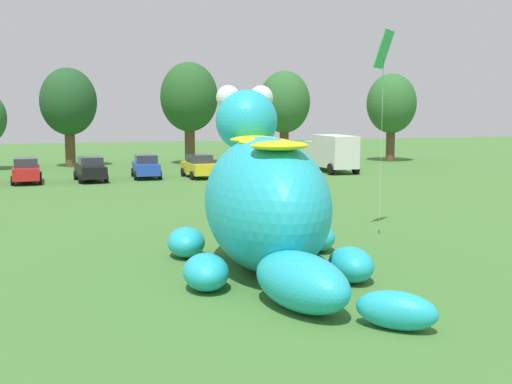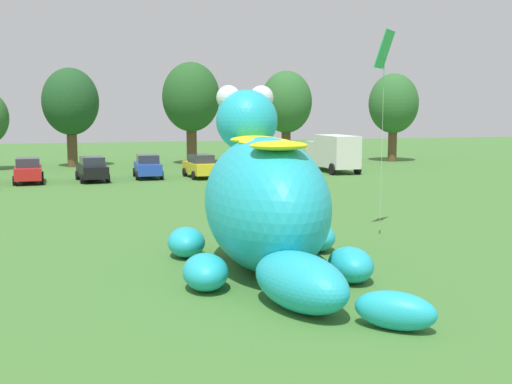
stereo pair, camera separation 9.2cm
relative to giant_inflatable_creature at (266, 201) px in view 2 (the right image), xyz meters
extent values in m
plane|color=#427533|center=(0.60, -0.49, -2.13)|extent=(160.00, 160.00, 0.00)
ellipsoid|color=#23B2C6|center=(-0.02, 0.02, -0.06)|extent=(4.30, 7.65, 4.14)
ellipsoid|color=#23B2C6|center=(0.25, 3.13, 2.45)|extent=(2.38, 2.58, 2.18)
sphere|color=white|center=(-0.32, 3.51, 3.26)|extent=(0.87, 0.87, 0.87)
sphere|color=white|center=(0.88, 3.40, 3.26)|extent=(0.87, 0.87, 0.87)
ellipsoid|color=yellow|center=(0.13, 1.67, 1.84)|extent=(1.76, 1.46, 0.28)
ellipsoid|color=yellow|center=(-0.02, 0.02, 1.84)|extent=(1.76, 1.46, 0.28)
ellipsoid|color=yellow|center=(-0.18, -1.82, 1.84)|extent=(1.76, 1.46, 0.28)
ellipsoid|color=#23B2C6|center=(-2.13, 2.23, -1.63)|extent=(1.41, 1.87, 1.01)
ellipsoid|color=#23B2C6|center=(2.45, 1.83, -1.63)|extent=(1.41, 1.87, 1.01)
ellipsoid|color=#23B2C6|center=(-2.30, -1.81, -1.63)|extent=(1.41, 1.87, 1.01)
ellipsoid|color=#23B2C6|center=(1.91, -2.18, -1.63)|extent=(1.41, 1.87, 1.01)
ellipsoid|color=#23B2C6|center=(-0.38, -4.20, -1.41)|extent=(2.46, 3.63, 1.45)
ellipsoid|color=#23B2C6|center=(1.21, -6.12, -1.69)|extent=(1.99, 1.95, 0.88)
cube|color=red|center=(-8.75, 26.65, -1.41)|extent=(1.87, 4.17, 0.80)
cube|color=#2D333D|center=(-8.74, 26.50, -0.71)|extent=(1.58, 2.03, 0.60)
cylinder|color=black|center=(-9.65, 27.88, -1.81)|extent=(0.27, 0.65, 0.64)
cylinder|color=black|center=(-7.95, 27.96, -1.81)|extent=(0.27, 0.65, 0.64)
cylinder|color=black|center=(-9.54, 25.34, -1.81)|extent=(0.27, 0.65, 0.64)
cylinder|color=black|center=(-7.84, 25.42, -1.81)|extent=(0.27, 0.65, 0.64)
cube|color=black|center=(-4.54, 26.54, -1.41)|extent=(2.15, 4.27, 0.80)
cube|color=#2D333D|center=(-4.52, 26.39, -0.71)|extent=(1.71, 2.12, 0.60)
cylinder|color=black|center=(-5.53, 27.70, -1.81)|extent=(0.31, 0.66, 0.64)
cylinder|color=black|center=(-3.84, 27.89, -1.81)|extent=(0.31, 0.66, 0.64)
cylinder|color=black|center=(-5.24, 25.18, -1.81)|extent=(0.31, 0.66, 0.64)
cylinder|color=black|center=(-3.55, 25.37, -1.81)|extent=(0.31, 0.66, 0.64)
cube|color=#2347B7|center=(-0.58, 27.53, -1.41)|extent=(1.78, 4.13, 0.80)
cube|color=#2D333D|center=(-0.58, 27.38, -0.71)|extent=(1.53, 2.00, 0.60)
cylinder|color=black|center=(-1.40, 28.82, -1.81)|extent=(0.25, 0.64, 0.64)
cylinder|color=black|center=(0.30, 28.79, -1.81)|extent=(0.25, 0.64, 0.64)
cylinder|color=black|center=(-1.45, 26.28, -1.81)|extent=(0.25, 0.64, 0.64)
cylinder|color=black|center=(0.25, 26.25, -1.81)|extent=(0.25, 0.64, 0.64)
cube|color=yellow|center=(3.17, 26.64, -1.41)|extent=(2.06, 4.23, 0.80)
cube|color=#2D333D|center=(3.18, 26.49, -0.71)|extent=(1.66, 2.09, 0.60)
cylinder|color=black|center=(2.21, 27.83, -1.81)|extent=(0.30, 0.66, 0.64)
cylinder|color=black|center=(3.90, 27.98, -1.81)|extent=(0.30, 0.66, 0.64)
cylinder|color=black|center=(2.43, 25.29, -1.81)|extent=(0.30, 0.66, 0.64)
cylinder|color=black|center=(4.13, 25.45, -1.81)|extent=(0.30, 0.66, 0.64)
cube|color=#B7BABF|center=(7.03, 27.06, -1.41)|extent=(1.71, 4.11, 0.80)
cube|color=#2D333D|center=(7.03, 26.91, -0.71)|extent=(1.50, 1.97, 0.60)
cylinder|color=black|center=(6.17, 28.32, -1.81)|extent=(0.24, 0.64, 0.64)
cylinder|color=black|center=(7.87, 28.33, -1.81)|extent=(0.24, 0.64, 0.64)
cylinder|color=black|center=(6.18, 25.78, -1.81)|extent=(0.24, 0.64, 0.64)
cylinder|color=black|center=(7.88, 25.79, -1.81)|extent=(0.24, 0.64, 0.64)
cube|color=silver|center=(14.19, 30.47, -0.73)|extent=(2.03, 1.83, 1.90)
cube|color=silver|center=(14.24, 27.27, -0.43)|extent=(2.17, 4.63, 2.50)
cylinder|color=black|center=(13.19, 30.46, -1.68)|extent=(0.29, 0.90, 0.90)
cylinder|color=black|center=(15.19, 30.49, -1.68)|extent=(0.29, 0.90, 0.90)
cylinder|color=black|center=(13.22, 25.65, -1.68)|extent=(0.29, 0.90, 0.90)
cylinder|color=black|center=(15.32, 25.68, -1.68)|extent=(0.29, 0.90, 0.90)
cylinder|color=brown|center=(-5.86, 38.44, -0.63)|extent=(0.86, 0.86, 3.01)
ellipsoid|color=#1E4C23|center=(-5.86, 38.44, 3.52)|extent=(4.81, 4.81, 5.78)
cylinder|color=brown|center=(4.62, 38.06, -0.51)|extent=(0.93, 0.93, 3.24)
ellipsoid|color=#235623|center=(4.62, 38.06, 3.96)|extent=(5.19, 5.19, 6.23)
cylinder|color=brown|center=(13.67, 37.97, -0.62)|extent=(0.86, 0.86, 3.02)
ellipsoid|color=#2D662D|center=(13.67, 37.97, 3.55)|extent=(4.84, 4.84, 5.80)
cylinder|color=brown|center=(23.82, 35.94, -0.66)|extent=(0.84, 0.84, 2.95)
ellipsoid|color=#2D662D|center=(23.82, 35.94, 3.42)|extent=(4.73, 4.73, 5.67)
cylinder|color=black|center=(7.15, 22.12, -1.69)|extent=(0.26, 0.26, 0.88)
cube|color=red|center=(7.15, 22.12, -0.95)|extent=(0.38, 0.22, 0.60)
sphere|color=#9E7051|center=(7.15, 22.12, -0.53)|extent=(0.22, 0.22, 0.22)
cylinder|color=brown|center=(6.05, 4.00, -2.06)|extent=(0.06, 0.06, 0.15)
cylinder|color=silver|center=(6.05, 4.00, 1.59)|extent=(0.01, 0.01, 7.14)
cube|color=green|center=(6.05, 4.00, 5.16)|extent=(1.13, 1.13, 1.44)
cylinder|color=green|center=(6.05, 4.00, 4.26)|extent=(0.03, 0.03, 1.20)
camera|label=1|loc=(-5.74, -18.40, 2.84)|focal=43.95mm
camera|label=2|loc=(-5.66, -18.43, 2.84)|focal=43.95mm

